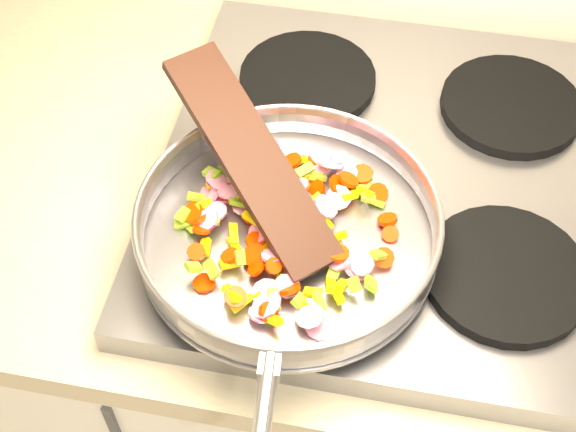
# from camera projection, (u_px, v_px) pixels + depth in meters

# --- Properties ---
(cooktop) EXTENTS (0.60, 0.60, 0.04)m
(cooktop) POSITION_uv_depth(u_px,v_px,m) (395.00, 181.00, 1.04)
(cooktop) COLOR #939399
(cooktop) RESTS_ON counter_top
(grate_fl) EXTENTS (0.19, 0.19, 0.02)m
(grate_fl) POSITION_uv_depth(u_px,v_px,m) (266.00, 237.00, 0.95)
(grate_fl) COLOR black
(grate_fl) RESTS_ON cooktop
(grate_fr) EXTENTS (0.19, 0.19, 0.02)m
(grate_fr) POSITION_uv_depth(u_px,v_px,m) (506.00, 274.00, 0.91)
(grate_fr) COLOR black
(grate_fr) RESTS_ON cooktop
(grate_bl) EXTENTS (0.19, 0.19, 0.02)m
(grate_bl) POSITION_uv_depth(u_px,v_px,m) (308.00, 79.00, 1.12)
(grate_bl) COLOR black
(grate_bl) RESTS_ON cooktop
(grate_br) EXTENTS (0.19, 0.19, 0.02)m
(grate_br) POSITION_uv_depth(u_px,v_px,m) (511.00, 105.00, 1.08)
(grate_br) COLOR black
(grate_br) RESTS_ON cooktop
(saute_pan) EXTENTS (0.38, 0.55, 0.05)m
(saute_pan) POSITION_uv_depth(u_px,v_px,m) (288.00, 227.00, 0.91)
(saute_pan) COLOR #9E9EA5
(saute_pan) RESTS_ON grate_fl
(vegetable_heap) EXTENTS (0.27, 0.27, 0.05)m
(vegetable_heap) POSITION_uv_depth(u_px,v_px,m) (285.00, 224.00, 0.92)
(vegetable_heap) COLOR #C31353
(vegetable_heap) RESTS_ON saute_pan
(wooden_spatula) EXTENTS (0.25, 0.25, 0.12)m
(wooden_spatula) POSITION_uv_depth(u_px,v_px,m) (251.00, 158.00, 0.91)
(wooden_spatula) COLOR black
(wooden_spatula) RESTS_ON saute_pan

